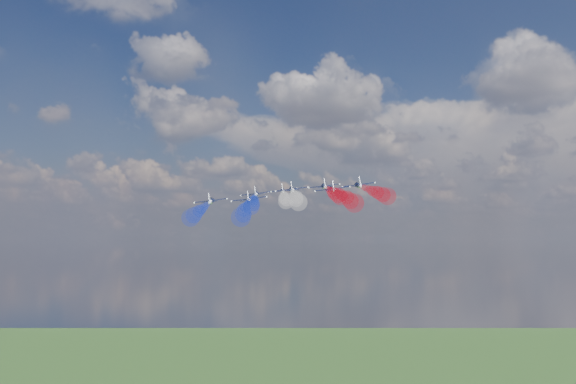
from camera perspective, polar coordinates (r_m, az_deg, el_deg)
The scene contains 16 objects.
jet_lead at distance 199.87m, azimuth -0.48°, elevation 0.11°, with size 9.40×11.75×3.13m, color black, non-canonical shape.
trail_lead at distance 174.77m, azimuth -0.34°, elevation -0.37°, with size 3.92×39.92×3.92m, color silver, non-canonical shape.
jet_inner_left at distance 190.25m, azimuth -2.86°, elevation -0.19°, with size 9.40×11.75×3.13m, color black, non-canonical shape.
trail_inner_left at distance 165.17m, azimuth -3.07°, elevation -0.75°, with size 3.92×39.92×3.92m, color #1931D9, non-canonical shape.
jet_inner_right at distance 188.45m, azimuth 3.22°, elevation 0.48°, with size 9.40×11.75×3.13m, color black, non-canonical shape.
trail_inner_right at distance 163.43m, azimuth 3.94°, elevation 0.03°, with size 3.92×39.92×3.92m, color red, non-canonical shape.
jet_outer_left at distance 176.73m, azimuth -6.83°, elevation -0.82°, with size 9.40×11.75×3.13m, color black, non-canonical shape.
trail_outer_left at distance 151.79m, azimuth -7.72°, elevation -1.53°, with size 3.92×39.92×3.92m, color #1931D9, non-canonical shape.
jet_center_third at distance 177.54m, azimuth 0.33°, elevation 0.19°, with size 9.40×11.75×3.13m, color black, non-canonical shape.
trail_center_third at distance 152.45m, azimuth 0.63°, elevation -0.34°, with size 3.92×39.92×3.92m, color silver, non-canonical shape.
jet_outer_right at distance 178.62m, azimuth 6.25°, elevation 0.59°, with size 9.40×11.75×3.13m, color black, non-canonical shape.
trail_outer_right at distance 153.77m, azimuth 7.51°, elevation 0.12°, with size 3.92×39.92×3.92m, color red, non-canonical shape.
jet_rear_left at distance 163.99m, azimuth -3.46°, elevation -0.68°, with size 9.40×11.75×3.13m, color black, non-canonical shape.
trail_rear_left at distance 138.93m, azimuth -3.82°, elevation -1.43°, with size 3.92×39.92×3.92m, color #1931D9, non-canonical shape.
jet_rear_right at distance 166.56m, azimuth 3.93°, elevation 0.21°, with size 9.40×11.75×3.13m, color black, non-canonical shape.
trail_rear_right at distance 141.59m, azimuth 4.89°, elevation -0.36°, with size 3.92×39.92×3.92m, color red, non-canonical shape.
Camera 1 is at (99.08, -132.57, 138.66)m, focal length 40.04 mm.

